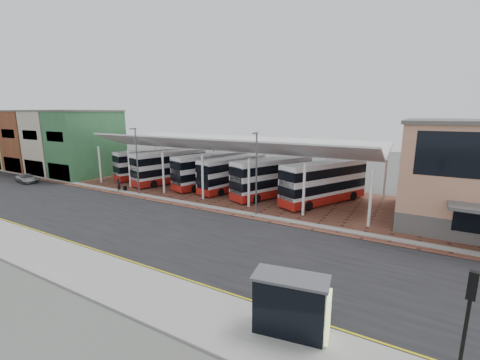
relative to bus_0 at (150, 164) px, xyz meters
The scene contains 25 objects.
ground 25.10m from the bus_0, 35.37° to the right, with size 140.00×140.00×0.00m, color #4C4E49.
road 25.69m from the bus_0, 37.20° to the right, with size 120.00×14.00×0.02m, color black.
forecourt 22.54m from the bus_0, ahead, with size 72.00×16.00×0.06m, color brown.
sidewalk 31.17m from the bus_0, 49.02° to the right, with size 120.00×4.00×0.14m, color gray.
north_kerb 22.11m from the bus_0, 22.09° to the right, with size 120.00×0.80×0.14m, color gray.
yellow_line_near 29.69m from the bus_0, 46.48° to the right, with size 120.00×0.12×0.01m, color gold.
yellow_line_far 29.48m from the bus_0, 46.08° to the right, with size 120.00×0.12×0.01m, color gold.
canopy 14.85m from the bus_0, ahead, with size 37.00×11.63×7.07m.
shop_green 10.64m from the bus_0, 159.97° to the right, with size 6.40×10.20×10.22m.
shop_cream 16.74m from the bus_0, 167.73° to the right, with size 6.40×10.20×10.22m.
shop_brick 23.07m from the bus_0, behind, with size 6.40×10.20×10.22m.
shop_ochre 29.47m from the bus_0, behind, with size 6.40×10.20×10.22m.
lamp_west 10.62m from the bus_0, 52.08° to the right, with size 0.16×0.90×8.07m.
lamp_east 23.95m from the bus_0, 20.12° to the right, with size 0.16×0.90×8.07m.
bus_0 is the anchor object (origin of this frame).
bus_1 5.21m from the bus_0, 12.29° to the right, with size 5.24×11.18×4.49m.
bus_2 11.48m from the bus_0, ahead, with size 5.57×10.99×4.43m.
bus_3 15.06m from the bus_0, ahead, with size 4.67×10.57×4.24m.
bus_4 20.76m from the bus_0, ahead, with size 6.60×10.98×4.48m.
bus_5 26.81m from the bus_0, ahead, with size 7.20×11.03×4.56m.
silver_car 17.23m from the bus_0, 139.33° to the right, with size 1.95×4.23×1.17m, color #A5A7AC.
pedestrian 9.15m from the bus_0, 69.33° to the right, with size 0.62×0.41×1.70m, color black.
suitcase 8.77m from the bus_0, 65.94° to the right, with size 0.37×0.27×0.64m, color black.
bus_shelter 39.22m from the bus_0, 35.65° to the right, with size 3.58×2.10×2.71m.
traffic_signal_west 43.90m from the bus_0, 30.20° to the right, with size 0.33×0.27×4.38m.
Camera 1 is at (15.62, -20.36, 9.87)m, focal length 24.00 mm.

